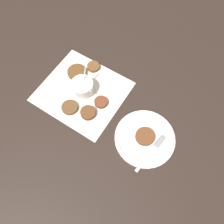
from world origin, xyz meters
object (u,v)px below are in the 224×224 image
serving_plate (145,138)px  sauce_bowl (83,87)px  fritter_on_plate (145,136)px  fork (154,148)px

serving_plate → sauce_bowl: bearing=-178.9°
fritter_on_plate → fork: size_ratio=0.40×
sauce_bowl → fork: size_ratio=0.58×
serving_plate → fritter_on_plate: (-0.00, 0.00, 0.02)m
sauce_bowl → fritter_on_plate: (0.33, 0.01, -0.01)m
sauce_bowl → fritter_on_plate: size_ratio=1.45×
sauce_bowl → fork: bearing=-1.0°
fritter_on_plate → fork: (0.05, -0.01, -0.00)m
fork → fritter_on_plate: bearing=165.3°
sauce_bowl → fork: (0.38, -0.01, -0.01)m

